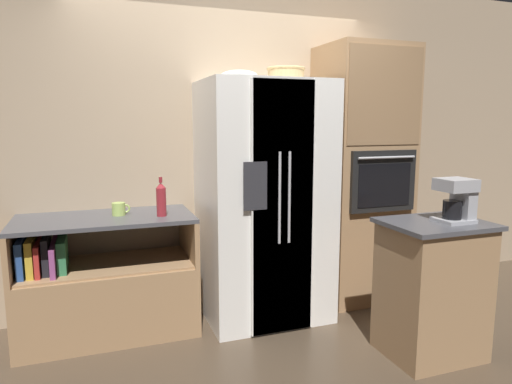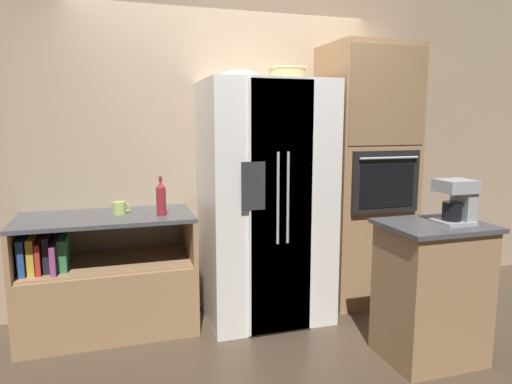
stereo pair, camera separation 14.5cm
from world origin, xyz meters
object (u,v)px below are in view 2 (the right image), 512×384
Objects in this scene: wicker_basket at (287,74)px; mug at (120,208)px; bottle_tall at (161,198)px; refrigerator at (265,201)px; fruit_bowl at (240,75)px; coffee_maker at (458,200)px; wall_oven at (365,176)px.

mug is (-1.30, 0.10, -1.01)m from wicker_basket.
refrigerator is at bearing 2.01° from bottle_tall.
coffee_maker is at bearing -44.15° from fruit_bowl.
wicker_basket is at bearing 125.97° from coffee_maker.
fruit_bowl is (-0.37, 0.05, -0.02)m from wicker_basket.
refrigerator reaches higher than bottle_tall.
wicker_basket is 1.57m from coffee_maker.
coffee_maker is at bearing -90.11° from wall_oven.
wicker_basket reaches higher than refrigerator.
fruit_bowl is 1.12m from bottle_tall.
wall_oven reaches higher than wicker_basket.
wicker_basket is at bearing -174.13° from wall_oven.
wall_oven is at bearing -0.43° from mug.
fruit_bowl is 1.80m from coffee_maker.
coffee_maker is (1.78, -1.03, 0.07)m from bottle_tall.
wall_oven is 7.92× the size of fruit_bowl.
wall_oven reaches higher than fruit_bowl.
bottle_tall is (-1.78, -0.12, -0.09)m from wall_oven.
wicker_basket is (-0.77, -0.08, 0.84)m from wall_oven.
wicker_basket is 1.37m from bottle_tall.
mug is 0.46× the size of coffee_maker.
fruit_bowl is at bearing 7.42° from bottle_tall.
refrigerator reaches higher than mug.
bottle_tall reaches higher than mug.
coffee_maker is at bearing -47.79° from refrigerator.
coffee_maker is (0.77, -1.06, -0.87)m from wicker_basket.
fruit_bowl is at bearing 173.02° from wicker_basket.
refrigerator is 6.25× the size of wicker_basket.
wicker_basket is (0.19, 0.01, 1.01)m from refrigerator.
wall_oven is at bearing 5.87° from wicker_basket.
mug is (-0.29, 0.13, -0.08)m from bottle_tall.
coffee_maker is (-0.00, -1.14, -0.03)m from wall_oven.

